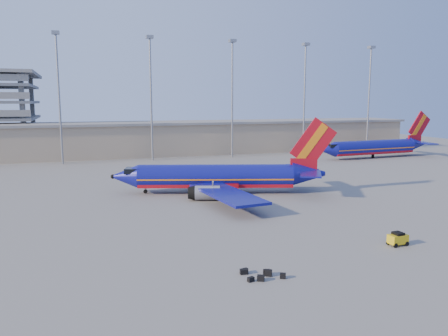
% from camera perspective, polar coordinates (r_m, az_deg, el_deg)
% --- Properties ---
extents(ground, '(220.00, 220.00, 0.00)m').
position_cam_1_polar(ground, '(61.99, 2.36, -4.18)').
color(ground, slate).
rests_on(ground, ground).
extents(terminal_building, '(122.00, 16.00, 8.50)m').
position_cam_1_polar(terminal_building, '(119.09, -3.16, 4.10)').
color(terminal_building, gray).
rests_on(terminal_building, ground).
extents(light_mast_row, '(101.60, 1.60, 28.65)m').
position_cam_1_polar(light_mast_row, '(105.89, -4.10, 10.70)').
color(light_mast_row, gray).
rests_on(light_mast_row, ground).
extents(aircraft_main, '(32.93, 31.17, 11.49)m').
position_cam_1_polar(aircraft_main, '(66.01, -0.40, -1.21)').
color(aircraft_main, navy).
rests_on(aircraft_main, ground).
extents(aircraft_second, '(33.78, 13.13, 11.43)m').
position_cam_1_polar(aircraft_second, '(114.40, 19.24, 2.59)').
color(aircraft_second, navy).
rests_on(aircraft_second, ground).
extents(baggage_tug, '(1.90, 1.23, 1.32)m').
position_cam_1_polar(baggage_tug, '(45.86, 21.75, -8.55)').
color(baggage_tug, gold).
rests_on(baggage_tug, ground).
extents(luggage_pile, '(3.21, 2.46, 0.54)m').
position_cam_1_polar(luggage_pile, '(35.74, 4.62, -13.66)').
color(luggage_pile, black).
rests_on(luggage_pile, ground).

